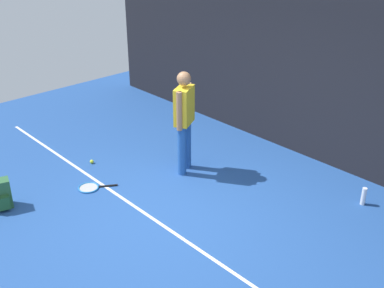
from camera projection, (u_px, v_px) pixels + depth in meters
name	position (u px, v px, depth m)	size (l,w,h in m)	color
ground_plane	(171.00, 216.00, 6.78)	(12.00, 12.00, 0.00)	#234C93
back_fence	(306.00, 71.00, 7.96)	(10.00, 0.10, 2.98)	black
court_line	(158.00, 222.00, 6.63)	(9.00, 0.05, 0.00)	white
tennis_player	(184.00, 117.00, 7.56)	(0.38, 0.48, 1.70)	#2659A5
tennis_racket	(90.00, 187.00, 7.45)	(0.48, 0.61, 0.03)	black
backpack	(0.00, 195.00, 6.88)	(0.35, 0.35, 0.44)	#2D6038
tennis_ball_near_player	(92.00, 162.00, 8.18)	(0.07, 0.07, 0.07)	#CCE033
water_bottle	(364.00, 196.00, 6.99)	(0.07, 0.07, 0.27)	white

